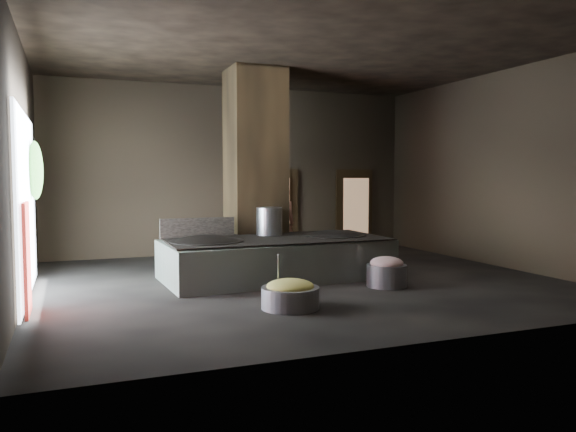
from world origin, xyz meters
name	(u,v)px	position (x,y,z in m)	size (l,w,h in m)	color
floor	(299,283)	(0.00, 0.00, -0.05)	(10.00, 9.00, 0.10)	black
ceiling	(299,50)	(0.00, 0.00, 4.55)	(10.00, 9.00, 0.10)	black
back_wall	(236,170)	(0.00, 4.55, 2.25)	(10.00, 0.10, 4.50)	black
front_wall	(441,163)	(0.00, -4.55, 2.25)	(10.00, 0.10, 4.50)	black
left_wall	(18,166)	(-5.05, 0.00, 2.25)	(0.10, 9.00, 4.50)	black
right_wall	(501,169)	(5.05, 0.00, 2.25)	(0.10, 9.00, 4.50)	black
pillar	(255,169)	(-0.30, 1.90, 2.25)	(1.20, 1.20, 4.50)	black
hearth_platform	(276,259)	(-0.35, 0.40, 0.39)	(4.51, 2.16, 0.78)	#9FB0A0
platform_cap	(276,239)	(-0.35, 0.40, 0.82)	(4.42, 2.12, 0.03)	black
wok_left	(207,245)	(-1.80, 0.35, 0.75)	(1.42, 1.42, 0.39)	black
wok_left_rim	(207,242)	(-1.80, 0.35, 0.82)	(1.45, 1.45, 0.05)	black
wok_right	(334,239)	(1.00, 0.45, 0.75)	(1.32, 1.32, 0.37)	black
wok_right_rim	(334,236)	(1.00, 0.45, 0.82)	(1.35, 1.35, 0.05)	black
stock_pot	(269,221)	(-0.30, 0.95, 1.13)	(0.55, 0.55, 0.59)	gray
splash_guard	(198,227)	(-1.80, 1.15, 1.03)	(1.57, 0.06, 0.39)	black
cook	(282,224)	(0.54, 2.42, 0.93)	(0.68, 0.44, 1.87)	#935A4B
veg_basin	(290,298)	(-1.04, -2.16, 0.17)	(0.92, 0.92, 0.34)	slate
veg_fill	(290,286)	(-1.04, -2.16, 0.35)	(0.76, 0.76, 0.23)	#8EB356
ladle	(278,273)	(-1.19, -2.01, 0.55)	(0.03, 0.03, 0.73)	gray
meat_basin	(387,276)	(1.31, -1.18, 0.21)	(0.76, 0.76, 0.41)	slate
meat_fill	(387,263)	(1.31, -1.18, 0.45)	(0.63, 0.63, 0.24)	#AC676A
doorway_near	(278,211)	(1.20, 4.45, 1.10)	(1.18, 0.08, 2.38)	black
doorway_near_glow	(275,214)	(1.07, 4.35, 1.05)	(0.84, 0.04, 2.00)	#8C6647
doorway_far	(354,210)	(3.60, 4.45, 1.10)	(1.18, 0.08, 2.38)	black
doorway_far_glow	(356,211)	(3.64, 4.41, 1.05)	(0.83, 0.04, 1.97)	#8C6647
left_opening	(26,205)	(-4.95, 0.20, 1.60)	(0.04, 4.20, 3.10)	white
pavilion_sliver	(27,259)	(-4.88, -1.10, 0.85)	(0.05, 0.90, 1.70)	maroon
tree_silhouette	(35,170)	(-4.85, 1.30, 2.20)	(0.28, 1.10, 1.10)	#194714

